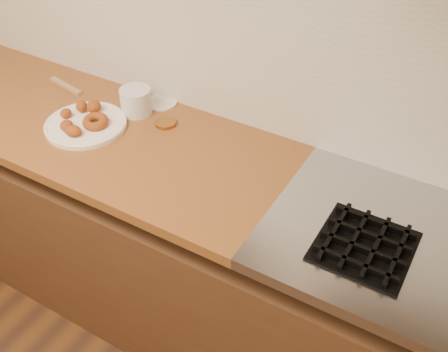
{
  "coord_description": "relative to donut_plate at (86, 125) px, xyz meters",
  "views": [
    {
      "loc": [
        0.97,
        0.55,
        1.99
      ],
      "look_at": [
        0.32,
        1.65,
        0.93
      ],
      "focal_mm": 42.0,
      "sensor_mm": 36.0,
      "label": 1
    }
  ],
  "objects": [
    {
      "name": "donut_plate",
      "position": [
        0.0,
        0.0,
        0.0
      ],
      "size": [
        0.3,
        0.3,
        0.02
      ],
      "primitive_type": "cylinder",
      "color": "white",
      "rests_on": "butcher_block"
    },
    {
      "name": "fried_dough_chunks",
      "position": [
        -0.03,
        0.0,
        0.03
      ],
      "size": [
        0.16,
        0.22,
        0.05
      ],
      "color": "#9A3F14",
      "rests_on": "donut_plate"
    },
    {
      "name": "plastic_tub",
      "position": [
        0.1,
        0.17,
        0.04
      ],
      "size": [
        0.13,
        0.13,
        0.1
      ],
      "primitive_type": "cylinder",
      "rotation": [
        0.0,
        0.0,
        0.07
      ],
      "color": "silver",
      "rests_on": "butcher_block"
    },
    {
      "name": "base_cabinet",
      "position": [
        0.28,
        0.02,
        -0.52
      ],
      "size": [
        3.6,
        0.6,
        0.77
      ],
      "primitive_type": "cube",
      "color": "#4B2F1C",
      "rests_on": "floor"
    },
    {
      "name": "backsplash",
      "position": [
        0.28,
        0.32,
        0.29
      ],
      "size": [
        3.6,
        0.02,
        0.6
      ],
      "primitive_type": "cube",
      "color": "beige",
      "rests_on": "wall_back"
    },
    {
      "name": "tub_lid",
      "position": [
        0.14,
        0.27,
        -0.0
      ],
      "size": [
        0.16,
        0.16,
        0.01
      ],
      "primitive_type": "cylinder",
      "rotation": [
        0.0,
        0.0,
        0.32
      ],
      "color": "silver",
      "rests_on": "butcher_block"
    },
    {
      "name": "ring_donut",
      "position": [
        0.04,
        0.01,
        0.02
      ],
      "size": [
        0.13,
        0.13,
        0.04
      ],
      "primitive_type": "torus",
      "rotation": [
        0.1,
        0.0,
        0.46
      ],
      "color": "#9A3F14",
      "rests_on": "donut_plate"
    },
    {
      "name": "brass_jar_lid",
      "position": [
        0.24,
        0.16,
        -0.0
      ],
      "size": [
        0.1,
        0.1,
        0.01
      ],
      "primitive_type": "cylinder",
      "rotation": [
        0.0,
        0.0,
        -0.23
      ],
      "color": "#A0672A",
      "rests_on": "butcher_block"
    },
    {
      "name": "wooden_utensil",
      "position": [
        -0.26,
        0.17,
        -0.0
      ],
      "size": [
        0.19,
        0.06,
        0.01
      ],
      "primitive_type": "cube",
      "rotation": [
        0.0,
        0.0,
        -0.18
      ],
      "color": "#9C7B4B",
      "rests_on": "butcher_block"
    },
    {
      "name": "butcher_block",
      "position": [
        -0.37,
        0.02,
        -0.03
      ],
      "size": [
        2.3,
        0.62,
        0.04
      ],
      "primitive_type": "cube",
      "color": "brown",
      "rests_on": "base_cabinet"
    }
  ]
}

